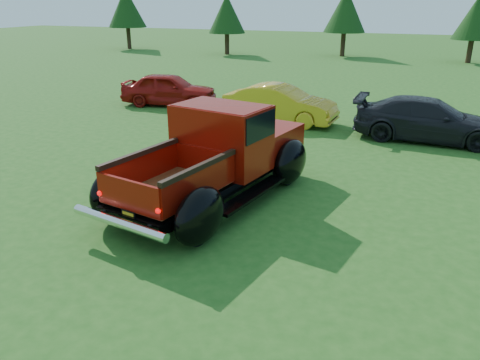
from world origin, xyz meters
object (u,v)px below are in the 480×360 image
Objects in this scene: show_car_red at (169,89)px; show_car_yellow at (280,104)px; tree_mid_right at (475,18)px; show_car_grey at (428,120)px; tree_mid_left at (345,11)px; pickup_truck at (222,153)px; tree_far_west at (126,8)px; tree_west at (227,14)px.

show_car_red reaches higher than show_car_yellow.
tree_mid_right is 0.97× the size of show_car_grey.
tree_mid_left reaches higher than show_car_red.
show_car_red is (-5.88, 8.10, -0.31)m from pickup_truck.
tree_mid_left is (19.00, 1.00, -0.14)m from tree_far_west.
tree_mid_left reaches higher than show_car_grey.
pickup_truck is at bearing 147.48° from show_car_grey.
tree_far_west is 1.18× the size of tree_mid_right.
pickup_truck reaches higher than show_car_yellow.
tree_mid_left reaches higher than show_car_yellow.
tree_far_west is at bearing -176.99° from tree_mid_left.
show_car_grey is at bearing -111.03° from show_car_red.
tree_far_west is 35.34m from pickup_truck.
pickup_truck is 7.68m from show_car_grey.
tree_west reaches higher than pickup_truck.
tree_far_west reaches higher than pickup_truck.
pickup_truck is 1.28× the size of show_car_grey.
tree_far_west is at bearing 48.21° from show_car_yellow.
tree_west is at bearing -167.47° from tree_mid_left.
show_car_grey is (10.19, -1.75, -0.01)m from show_car_red.
pickup_truck is 1.45× the size of show_car_yellow.
show_car_red is (-3.69, -21.07, -2.71)m from tree_mid_left.
tree_mid_left is 29.35m from pickup_truck.
show_car_red is at bearing -74.44° from tree_west.
tree_mid_right is (9.00, -1.00, -0.41)m from tree_mid_left.
show_car_yellow is at bearing 107.19° from pickup_truck.
show_car_grey is at bearing -74.10° from tree_mid_left.
tree_mid_left is at bearing 8.09° from show_car_yellow.
tree_mid_left is 1.24× the size of show_car_yellow.
show_car_red is (5.31, -19.07, -2.44)m from tree_west.
show_car_red is at bearing -99.93° from tree_mid_left.
tree_far_west is 1.29× the size of show_car_yellow.
pickup_truck is at bearing -53.04° from tree_far_west.
tree_mid_left reaches higher than pickup_truck.
pickup_truck is at bearing -170.07° from show_car_yellow.
tree_mid_left reaches higher than tree_west.
tree_mid_left is 9.06m from tree_mid_right.
tree_far_west reaches higher than show_car_red.
show_car_grey is (4.31, 6.35, -0.32)m from pickup_truck.
tree_mid_right is 0.75× the size of pickup_truck.
show_car_red is at bearing -122.31° from tree_mid_right.
tree_mid_right is at bearing -15.21° from show_car_yellow.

